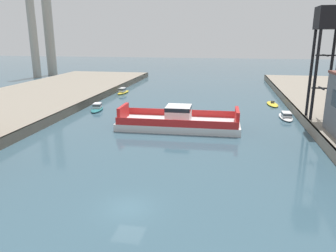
{
  "coord_description": "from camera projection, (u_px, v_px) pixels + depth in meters",
  "views": [
    {
      "loc": [
        7.61,
        -23.37,
        13.81
      ],
      "look_at": [
        0.0,
        18.88,
        2.0
      ],
      "focal_mm": 34.77,
      "sensor_mm": 36.0,
      "label": 1
    }
  ],
  "objects": [
    {
      "name": "ground_plane",
      "position": [
        128.0,
        208.0,
        27.14
      ],
      "size": [
        400.0,
        400.0,
        0.0
      ],
      "primitive_type": "plane",
      "color": "#385666"
    },
    {
      "name": "smokestack_distant_b",
      "position": [
        32.0,
        26.0,
        109.84
      ],
      "size": [
        2.92,
        2.92,
        32.31
      ],
      "color": "#9E998E",
      "rests_on": "ground"
    },
    {
      "name": "crane_tower",
      "position": [
        329.0,
        29.0,
        47.59
      ],
      "size": [
        3.74,
        3.74,
        16.57
      ],
      "color": "black",
      "rests_on": "quay_right"
    },
    {
      "name": "moored_boat_near_right",
      "position": [
        97.0,
        108.0,
        63.15
      ],
      "size": [
        2.81,
        5.99,
        1.35
      ],
      "color": "#237075",
      "rests_on": "ground"
    },
    {
      "name": "chain_ferry",
      "position": [
        178.0,
        121.0,
        50.65
      ],
      "size": [
        18.93,
        7.49,
        3.54
      ],
      "color": "silver",
      "rests_on": "ground"
    },
    {
      "name": "moored_boat_near_left",
      "position": [
        123.0,
        91.0,
        81.89
      ],
      "size": [
        2.3,
        5.91,
        1.45
      ],
      "color": "yellow",
      "rests_on": "ground"
    },
    {
      "name": "moored_boat_mid_right",
      "position": [
        286.0,
        116.0,
        56.81
      ],
      "size": [
        2.23,
        6.45,
        1.2
      ],
      "color": "white",
      "rests_on": "ground"
    },
    {
      "name": "moored_boat_mid_left",
      "position": [
        272.0,
        104.0,
        68.02
      ],
      "size": [
        2.49,
        6.19,
        0.9
      ],
      "color": "yellow",
      "rests_on": "ground"
    },
    {
      "name": "smokestack_distant_a",
      "position": [
        48.0,
        20.0,
        116.63
      ],
      "size": [
        3.65,
        3.65,
        36.82
      ],
      "color": "#9E998E",
      "rests_on": "ground"
    }
  ]
}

